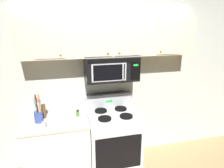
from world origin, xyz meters
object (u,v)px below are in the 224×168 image
object	(u,v)px
utensil_crock_blue	(38,114)
spice_jar	(78,113)
over_range_microwave	(111,68)
pepper_mill	(44,111)
stove_range	(113,139)
salt_shaker	(44,125)

from	to	relation	value
utensil_crock_blue	spice_jar	size ratio (longest dim) A/B	4.28
spice_jar	over_range_microwave	bearing A→B (deg)	6.36
utensil_crock_blue	pepper_mill	distance (m)	0.14
utensil_crock_blue	spice_jar	xyz separation A→B (m)	(0.53, 0.06, -0.07)
stove_range	over_range_microwave	world-z (taller)	over_range_microwave
stove_range	pepper_mill	size ratio (longest dim) A/B	5.50
over_range_microwave	spice_jar	world-z (taller)	over_range_microwave
utensil_crock_blue	pepper_mill	world-z (taller)	utensil_crock_blue
salt_shaker	spice_jar	bearing A→B (deg)	28.80
salt_shaker	utensil_crock_blue	bearing A→B (deg)	111.67
over_range_microwave	utensil_crock_blue	world-z (taller)	over_range_microwave
stove_range	salt_shaker	distance (m)	1.10
utensil_crock_blue	salt_shaker	xyz separation A→B (m)	(0.08, -0.19, -0.07)
spice_jar	stove_range	bearing A→B (deg)	-6.47
over_range_microwave	pepper_mill	size ratio (longest dim) A/B	3.73
salt_shaker	pepper_mill	world-z (taller)	pepper_mill
over_range_microwave	salt_shaker	distance (m)	1.20
salt_shaker	pepper_mill	size ratio (longest dim) A/B	0.45
salt_shaker	over_range_microwave	bearing A→B (deg)	17.56
pepper_mill	spice_jar	bearing A→B (deg)	-7.98
salt_shaker	pepper_mill	xyz separation A→B (m)	(-0.02, 0.32, 0.06)
stove_range	utensil_crock_blue	distance (m)	1.18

